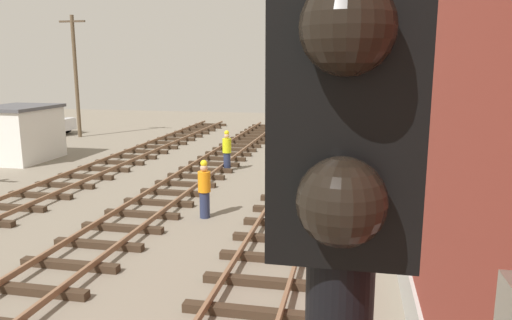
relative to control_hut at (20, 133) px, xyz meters
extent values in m
cube|color=#38281C|center=(14.54, -12.95, -1.30)|extent=(2.50, 0.24, 0.18)
cube|color=#38281C|center=(14.54, -11.59, -1.30)|extent=(2.50, 0.24, 0.18)
cube|color=#38281C|center=(14.54, -10.23, -1.30)|extent=(2.50, 0.24, 0.18)
cube|color=#38281C|center=(14.54, -8.87, -1.30)|extent=(2.50, 0.24, 0.18)
cube|color=#38281C|center=(14.54, -7.51, -1.30)|extent=(2.50, 0.24, 0.18)
cube|color=#38281C|center=(14.54, -6.16, -1.30)|extent=(2.50, 0.24, 0.18)
cube|color=#38281C|center=(14.54, -4.80, -1.30)|extent=(2.50, 0.24, 0.18)
cube|color=#38281C|center=(14.54, -3.44, -1.30)|extent=(2.50, 0.24, 0.18)
cube|color=#38281C|center=(14.54, -2.08, -1.30)|extent=(2.50, 0.24, 0.18)
cube|color=#38281C|center=(14.54, -0.72, -1.30)|extent=(2.50, 0.24, 0.18)
cube|color=#38281C|center=(14.54, 0.63, -1.30)|extent=(2.50, 0.24, 0.18)
cube|color=#38281C|center=(14.54, 1.99, -1.30)|extent=(2.50, 0.24, 0.18)
cube|color=#38281C|center=(14.54, 3.35, -1.30)|extent=(2.50, 0.24, 0.18)
cube|color=#38281C|center=(14.54, 4.71, -1.30)|extent=(2.50, 0.24, 0.18)
cube|color=#38281C|center=(14.54, 6.07, -1.30)|extent=(2.50, 0.24, 0.18)
cube|color=#38281C|center=(14.54, 7.42, -1.30)|extent=(2.50, 0.24, 0.18)
cube|color=#38281C|center=(14.54, 8.78, -1.30)|extent=(2.50, 0.24, 0.18)
cube|color=#38281C|center=(14.54, 10.14, -1.30)|extent=(2.50, 0.24, 0.18)
cube|color=#38281C|center=(14.54, 11.50, -1.30)|extent=(2.50, 0.24, 0.18)
cube|color=#38281C|center=(14.54, 12.86, -1.30)|extent=(2.50, 0.24, 0.18)
cube|color=#38281C|center=(14.54, 14.21, -1.30)|extent=(2.50, 0.24, 0.18)
cube|color=#38281C|center=(14.54, 15.57, -1.30)|extent=(2.50, 0.24, 0.18)
cube|color=#38281C|center=(9.94, -12.95, -1.30)|extent=(2.50, 0.24, 0.18)
cube|color=#38281C|center=(9.94, -11.59, -1.30)|extent=(2.50, 0.24, 0.18)
cube|color=#38281C|center=(9.94, -10.23, -1.30)|extent=(2.50, 0.24, 0.18)
cube|color=#38281C|center=(9.94, -8.87, -1.30)|extent=(2.50, 0.24, 0.18)
cube|color=#38281C|center=(9.94, -7.51, -1.30)|extent=(2.50, 0.24, 0.18)
cube|color=#38281C|center=(9.94, -6.16, -1.30)|extent=(2.50, 0.24, 0.18)
cube|color=#38281C|center=(9.94, -4.80, -1.30)|extent=(2.50, 0.24, 0.18)
cube|color=#38281C|center=(9.94, -3.44, -1.30)|extent=(2.50, 0.24, 0.18)
cube|color=#38281C|center=(9.94, -2.08, -1.30)|extent=(2.50, 0.24, 0.18)
cube|color=#38281C|center=(9.94, -0.72, -1.30)|extent=(2.50, 0.24, 0.18)
cube|color=#38281C|center=(9.94, 0.63, -1.30)|extent=(2.50, 0.24, 0.18)
cube|color=#38281C|center=(9.94, 1.99, -1.30)|extent=(2.50, 0.24, 0.18)
cube|color=#38281C|center=(9.94, 3.35, -1.30)|extent=(2.50, 0.24, 0.18)
cube|color=#38281C|center=(9.94, 4.71, -1.30)|extent=(2.50, 0.24, 0.18)
cube|color=#38281C|center=(9.94, 6.07, -1.30)|extent=(2.50, 0.24, 0.18)
cube|color=#38281C|center=(9.94, 7.42, -1.30)|extent=(2.50, 0.24, 0.18)
cube|color=#38281C|center=(9.94, 8.78, -1.30)|extent=(2.50, 0.24, 0.18)
cube|color=#38281C|center=(9.94, 10.14, -1.30)|extent=(2.50, 0.24, 0.18)
cube|color=#38281C|center=(9.94, 11.50, -1.30)|extent=(2.50, 0.24, 0.18)
cube|color=#38281C|center=(9.94, 12.86, -1.30)|extent=(2.50, 0.24, 0.18)
cube|color=#38281C|center=(9.94, 14.21, -1.30)|extent=(2.50, 0.24, 0.18)
cube|color=#38281C|center=(9.94, 15.57, -1.30)|extent=(2.50, 0.24, 0.18)
cube|color=#38281C|center=(5.34, -7.67, -1.30)|extent=(2.50, 0.24, 0.18)
cube|color=#38281C|center=(5.34, -6.12, -1.30)|extent=(2.50, 0.24, 0.18)
cube|color=#38281C|center=(5.34, -4.58, -1.30)|extent=(2.50, 0.24, 0.18)
cube|color=#38281C|center=(5.34, -3.04, -1.30)|extent=(2.50, 0.24, 0.18)
cube|color=#38281C|center=(5.34, -1.50, -1.30)|extent=(2.50, 0.24, 0.18)
cube|color=#38281C|center=(5.34, 0.05, -1.30)|extent=(2.50, 0.24, 0.18)
cube|color=#38281C|center=(5.34, 1.59, -1.30)|extent=(2.50, 0.24, 0.18)
cube|color=#38281C|center=(5.34, 3.13, -1.30)|extent=(2.50, 0.24, 0.18)
cube|color=#38281C|center=(5.34, 4.68, -1.30)|extent=(2.50, 0.24, 0.18)
cube|color=#38281C|center=(5.34, 6.22, -1.30)|extent=(2.50, 0.24, 0.18)
cube|color=#38281C|center=(5.34, 7.76, -1.30)|extent=(2.50, 0.24, 0.18)
cube|color=#38281C|center=(5.34, 9.31, -1.30)|extent=(2.50, 0.24, 0.18)
cube|color=#38281C|center=(5.34, 10.85, -1.30)|extent=(2.50, 0.24, 0.18)
cube|color=#38281C|center=(5.34, 12.39, -1.30)|extent=(2.50, 0.24, 0.18)
cube|color=#38281C|center=(5.34, 13.94, -1.30)|extent=(2.50, 0.24, 0.18)
cube|color=#38281C|center=(5.34, 15.48, -1.30)|extent=(2.50, 0.24, 0.18)
cube|color=black|center=(16.44, -20.18, 3.48)|extent=(0.36, 0.24, 1.10)
sphere|color=black|center=(16.44, -20.36, 3.48)|extent=(0.20, 0.20, 0.20)
sphere|color=black|center=(16.44, -20.36, 3.12)|extent=(0.20, 0.20, 0.20)
cube|color=silver|center=(0.01, 0.00, -0.09)|extent=(2.80, 3.60, 2.60)
cube|color=#4C4C51|center=(0.01, 0.00, 1.29)|extent=(3.00, 3.80, 0.16)
cube|color=silver|center=(-4.79, 8.59, -0.67)|extent=(4.20, 1.80, 0.80)
cube|color=#1E232D|center=(-4.79, 8.59, 0.05)|extent=(2.31, 1.66, 0.64)
cylinder|color=black|center=(-3.49, 9.49, -1.07)|extent=(0.64, 0.24, 0.64)
cylinder|color=black|center=(-3.49, 7.69, -1.07)|extent=(0.64, 0.24, 0.64)
cylinder|color=black|center=(-6.09, 9.49, -1.07)|extent=(0.64, 0.24, 0.64)
cylinder|color=black|center=(-6.09, 7.69, -1.07)|extent=(0.64, 0.24, 0.64)
cylinder|color=brown|center=(-1.54, 7.97, 2.56)|extent=(0.24, 0.24, 7.89)
cube|color=#4C3D2D|center=(-1.54, 7.97, 6.10)|extent=(1.80, 0.12, 0.12)
cylinder|color=#262D4C|center=(10.85, -0.35, -0.96)|extent=(0.32, 0.32, 0.85)
cylinder|color=yellow|center=(10.85, -0.35, -0.21)|extent=(0.40, 0.40, 0.65)
sphere|color=tan|center=(10.85, -0.35, 0.23)|extent=(0.24, 0.24, 0.24)
sphere|color=yellow|center=(10.85, -0.35, 0.37)|extent=(0.22, 0.22, 0.22)
cylinder|color=#262D4C|center=(11.92, -7.17, -0.96)|extent=(0.32, 0.32, 0.85)
cylinder|color=orange|center=(11.92, -7.17, -0.21)|extent=(0.40, 0.40, 0.65)
sphere|color=tan|center=(11.92, -7.17, 0.23)|extent=(0.24, 0.24, 0.24)
sphere|color=yellow|center=(11.92, -7.17, 0.37)|extent=(0.22, 0.22, 0.22)
camera|label=1|loc=(16.46, -21.40, 3.41)|focal=34.18mm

